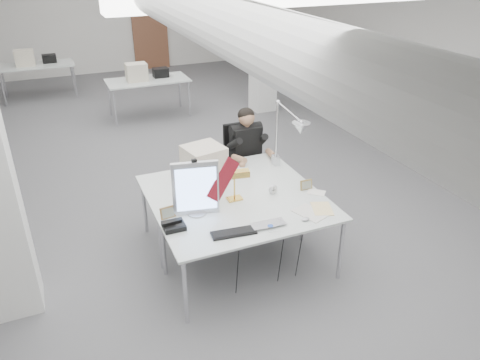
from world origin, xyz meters
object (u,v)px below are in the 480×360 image
at_px(monitor, 196,188).
at_px(desk_main, 252,217).
at_px(office_chair, 245,162).
at_px(laptop, 270,227).
at_px(bankers_lamp, 234,187).
at_px(beige_monitor, 204,163).
at_px(desk_phone, 174,226).
at_px(architect_lamp, 287,139).
at_px(seated_person, 246,141).

bearing_deg(monitor, desk_main, -16.70).
distance_m(office_chair, laptop, 1.92).
xyz_separation_m(laptop, bankers_lamp, (-0.10, 0.66, 0.14)).
relative_size(monitor, beige_monitor, 1.37).
bearing_deg(desk_phone, office_chair, 47.48).
relative_size(desk_main, monitor, 3.14).
bearing_deg(architect_lamp, office_chair, 111.38).
xyz_separation_m(office_chair, seated_person, (0.00, -0.05, 0.32)).
xyz_separation_m(laptop, desk_phone, (-0.85, 0.36, 0.01)).
distance_m(seated_person, architect_lamp, 0.84).
relative_size(seated_person, architect_lamp, 1.17).
xyz_separation_m(monitor, desk_phone, (-0.29, -0.18, -0.26)).
height_order(office_chair, bankers_lamp, office_chair).
bearing_deg(architect_lamp, desk_main, -126.13).
distance_m(desk_phone, architect_lamp, 1.73).
distance_m(monitor, beige_monitor, 0.79).
bearing_deg(monitor, laptop, -32.13).
distance_m(desk_main, office_chair, 1.68).
distance_m(laptop, bankers_lamp, 0.68).
bearing_deg(bankers_lamp, desk_phone, -149.67).
relative_size(seated_person, desk_phone, 4.85).
xyz_separation_m(monitor, architect_lamp, (1.26, 0.47, 0.14)).
height_order(desk_main, architect_lamp, architect_lamp).
distance_m(bankers_lamp, beige_monitor, 0.61).
bearing_deg(beige_monitor, monitor, -126.78).
height_order(office_chair, architect_lamp, architect_lamp).
bearing_deg(desk_main, monitor, 151.51).
bearing_deg(architect_lamp, bankers_lamp, -146.12).
distance_m(desk_phone, beige_monitor, 1.10).
bearing_deg(seated_person, beige_monitor, -145.31).
bearing_deg(seated_person, office_chair, 89.78).
bearing_deg(monitor, bankers_lamp, 25.55).
distance_m(office_chair, seated_person, 0.33).
bearing_deg(bankers_lamp, monitor, -157.20).
height_order(seated_person, architect_lamp, architect_lamp).
bearing_deg(beige_monitor, office_chair, 25.55).
distance_m(beige_monitor, architect_lamp, 0.99).
bearing_deg(monitor, office_chair, 61.54).
bearing_deg(desk_main, laptop, -76.02).
height_order(monitor, beige_monitor, monitor).
xyz_separation_m(office_chair, desk_phone, (-1.38, -1.47, 0.20)).
xyz_separation_m(laptop, beige_monitor, (-0.23, 1.25, 0.18)).
height_order(monitor, laptop, monitor).
height_order(desk_phone, architect_lamp, architect_lamp).
bearing_deg(laptop, architect_lamp, 58.61).
height_order(monitor, desk_phone, monitor).
xyz_separation_m(desk_main, architect_lamp, (0.76, 0.74, 0.44)).
height_order(desk_phone, beige_monitor, beige_monitor).
height_order(desk_main, desk_phone, desk_phone).
height_order(office_chair, desk_phone, office_chair).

